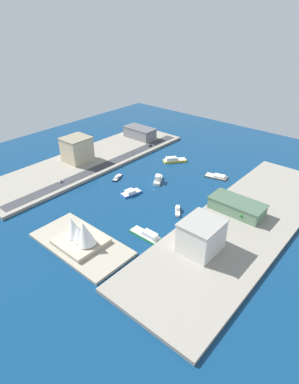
{
  "coord_description": "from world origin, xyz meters",
  "views": [
    {
      "loc": [
        -168.12,
        200.99,
        146.57
      ],
      "look_at": [
        -4.57,
        11.3,
        1.8
      ],
      "focal_mm": 29.82,
      "sensor_mm": 36.0,
      "label": 1
    }
  ],
  "objects_px": {
    "suv_black": "(150,146)",
    "patrol_launch_navy": "(117,177)",
    "catamaran_blue": "(131,193)",
    "ferry_green_doubledeck": "(147,235)",
    "warehouse_low_gray": "(140,133)",
    "hotel_broad_white": "(201,236)",
    "barge_flat_brown": "(217,176)",
    "opera_landmark": "(81,235)",
    "ferry_white_commuter": "(158,179)",
    "traffic_light_waterfront": "(133,153)",
    "terminal_long_green": "(237,206)",
    "yacht_sleek_gray": "(178,211)",
    "sedan_silver": "(61,182)",
    "office_block_beige": "(77,149)",
    "ferry_yellow_fast": "(174,160)"
  },
  "relations": [
    {
      "from": "ferry_white_commuter",
      "to": "sedan_silver",
      "type": "relative_size",
      "value": 4.74
    },
    {
      "from": "yacht_sleek_gray",
      "to": "opera_landmark",
      "type": "xyz_separation_m",
      "value": [
        26.11,
        79.27,
        8.0
      ]
    },
    {
      "from": "barge_flat_brown",
      "to": "office_block_beige",
      "type": "height_order",
      "value": "office_block_beige"
    },
    {
      "from": "barge_flat_brown",
      "to": "patrol_launch_navy",
      "type": "relative_size",
      "value": 1.42
    },
    {
      "from": "traffic_light_waterfront",
      "to": "hotel_broad_white",
      "type": "bearing_deg",
      "value": 149.5
    },
    {
      "from": "barge_flat_brown",
      "to": "office_block_beige",
      "type": "xyz_separation_m",
      "value": [
        132.81,
        68.33,
        14.75
      ]
    },
    {
      "from": "barge_flat_brown",
      "to": "sedan_silver",
      "type": "bearing_deg",
      "value": 46.66
    },
    {
      "from": "ferry_green_doubledeck",
      "to": "traffic_light_waterfront",
      "type": "relative_size",
      "value": 4.12
    },
    {
      "from": "terminal_long_green",
      "to": "barge_flat_brown",
      "type": "bearing_deg",
      "value": -46.5
    },
    {
      "from": "barge_flat_brown",
      "to": "yacht_sleek_gray",
      "type": "relative_size",
      "value": 1.62
    },
    {
      "from": "terminal_long_green",
      "to": "suv_black",
      "type": "relative_size",
      "value": 9.42
    },
    {
      "from": "traffic_light_waterfront",
      "to": "office_block_beige",
      "type": "bearing_deg",
      "value": 50.47
    },
    {
      "from": "ferry_yellow_fast",
      "to": "catamaran_blue",
      "type": "bearing_deg",
      "value": 99.25
    },
    {
      "from": "barge_flat_brown",
      "to": "catamaran_blue",
      "type": "bearing_deg",
      "value": 62.04
    },
    {
      "from": "suv_black",
      "to": "sedan_silver",
      "type": "distance_m",
      "value": 125.02
    },
    {
      "from": "ferry_white_commuter",
      "to": "suv_black",
      "type": "xyz_separation_m",
      "value": [
        61.14,
        -59.31,
        1.1
      ]
    },
    {
      "from": "terminal_long_green",
      "to": "traffic_light_waterfront",
      "type": "relative_size",
      "value": 6.8
    },
    {
      "from": "ferry_white_commuter",
      "to": "patrol_launch_navy",
      "type": "height_order",
      "value": "ferry_white_commuter"
    },
    {
      "from": "ferry_white_commuter",
      "to": "office_block_beige",
      "type": "bearing_deg",
      "value": 13.82
    },
    {
      "from": "ferry_green_doubledeck",
      "to": "opera_landmark",
      "type": "xyz_separation_m",
      "value": [
        28.69,
        37.25,
        7.38
      ]
    },
    {
      "from": "barge_flat_brown",
      "to": "traffic_light_waterfront",
      "type": "bearing_deg",
      "value": 13.14
    },
    {
      "from": "ferry_green_doubledeck",
      "to": "barge_flat_brown",
      "type": "bearing_deg",
      "value": -85.28
    },
    {
      "from": "ferry_green_doubledeck",
      "to": "suv_black",
      "type": "xyz_separation_m",
      "value": [
        109.94,
        -132.03,
        1.65
      ]
    },
    {
      "from": "barge_flat_brown",
      "to": "ferry_green_doubledeck",
      "type": "xyz_separation_m",
      "value": [
        -9.73,
        117.99,
        0.89
      ]
    },
    {
      "from": "warehouse_low_gray",
      "to": "hotel_broad_white",
      "type": "distance_m",
      "value": 223.08
    },
    {
      "from": "ferry_yellow_fast",
      "to": "office_block_beige",
      "type": "height_order",
      "value": "office_block_beige"
    },
    {
      "from": "ferry_white_commuter",
      "to": "suv_black",
      "type": "relative_size",
      "value": 4.3
    },
    {
      "from": "patrol_launch_navy",
      "to": "warehouse_low_gray",
      "type": "height_order",
      "value": "warehouse_low_gray"
    },
    {
      "from": "patrol_launch_navy",
      "to": "traffic_light_waterfront",
      "type": "height_order",
      "value": "traffic_light_waterfront"
    },
    {
      "from": "office_block_beige",
      "to": "sedan_silver",
      "type": "bearing_deg",
      "value": 123.49
    },
    {
      "from": "ferry_white_commuter",
      "to": "traffic_light_waterfront",
      "type": "bearing_deg",
      "value": -22.64
    },
    {
      "from": "patrol_launch_navy",
      "to": "suv_black",
      "type": "bearing_deg",
      "value": -71.95
    },
    {
      "from": "patrol_launch_navy",
      "to": "opera_landmark",
      "type": "distance_m",
      "value": 104.75
    },
    {
      "from": "ferry_green_doubledeck",
      "to": "hotel_broad_white",
      "type": "bearing_deg",
      "value": -163.27
    },
    {
      "from": "barge_flat_brown",
      "to": "warehouse_low_gray",
      "type": "distance_m",
      "value": 132.85
    },
    {
      "from": "yacht_sleek_gray",
      "to": "office_block_beige",
      "type": "distance_m",
      "value": 140.92
    },
    {
      "from": "warehouse_low_gray",
      "to": "hotel_broad_white",
      "type": "height_order",
      "value": "hotel_broad_white"
    },
    {
      "from": "yacht_sleek_gray",
      "to": "warehouse_low_gray",
      "type": "bearing_deg",
      "value": -37.23
    },
    {
      "from": "barge_flat_brown",
      "to": "ferry_yellow_fast",
      "type": "relative_size",
      "value": 0.92
    },
    {
      "from": "terminal_long_green",
      "to": "ferry_green_doubledeck",
      "type": "bearing_deg",
      "value": 63.18
    },
    {
      "from": "yacht_sleek_gray",
      "to": "warehouse_low_gray",
      "type": "height_order",
      "value": "warehouse_low_gray"
    },
    {
      "from": "catamaran_blue",
      "to": "ferry_green_doubledeck",
      "type": "xyz_separation_m",
      "value": [
        -52.19,
        38.02,
        0.37
      ]
    },
    {
      "from": "sedan_silver",
      "to": "opera_landmark",
      "type": "height_order",
      "value": "opera_landmark"
    },
    {
      "from": "ferry_yellow_fast",
      "to": "ferry_green_doubledeck",
      "type": "xyz_separation_m",
      "value": [
        -65.59,
        120.34,
        0.09
      ]
    },
    {
      "from": "sedan_silver",
      "to": "ferry_yellow_fast",
      "type": "bearing_deg",
      "value": -113.3
    },
    {
      "from": "catamaran_blue",
      "to": "sedan_silver",
      "type": "height_order",
      "value": "catamaran_blue"
    },
    {
      "from": "suv_black",
      "to": "patrol_launch_navy",
      "type": "bearing_deg",
      "value": 108.05
    },
    {
      "from": "yacht_sleek_gray",
      "to": "traffic_light_waterfront",
      "type": "xyz_separation_m",
      "value": [
        101.8,
        -53.88,
        5.67
      ]
    },
    {
      "from": "ferry_yellow_fast",
      "to": "hotel_broad_white",
      "type": "bearing_deg",
      "value": 133.81
    },
    {
      "from": "office_block_beige",
      "to": "suv_black",
      "type": "relative_size",
      "value": 5.88
    }
  ]
}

